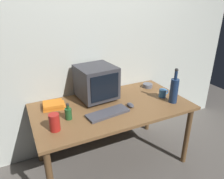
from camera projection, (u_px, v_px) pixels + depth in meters
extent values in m
plane|color=#56514C|center=(112.00, 160.00, 2.48)|extent=(6.00, 6.00, 0.00)
cube|color=beige|center=(93.00, 46.00, 2.38)|extent=(4.00, 0.08, 2.50)
cube|color=brown|center=(112.00, 107.00, 2.19)|extent=(1.60, 0.86, 0.03)
cylinder|color=brown|center=(187.00, 136.00, 2.33)|extent=(0.06, 0.06, 0.69)
cylinder|color=brown|center=(37.00, 135.00, 2.35)|extent=(0.06, 0.06, 0.69)
cylinder|color=brown|center=(148.00, 108.00, 2.94)|extent=(0.06, 0.06, 0.69)
cube|color=#333338|center=(97.00, 97.00, 2.33)|extent=(0.30, 0.26, 0.03)
cube|color=#333338|center=(96.00, 82.00, 2.26)|extent=(0.41, 0.41, 0.34)
cube|color=black|center=(105.00, 88.00, 2.11)|extent=(0.31, 0.04, 0.27)
cube|color=#3F3F47|center=(108.00, 113.00, 2.02)|extent=(0.44, 0.20, 0.02)
ellipsoid|color=#3F3F47|center=(130.00, 105.00, 2.16)|extent=(0.06, 0.10, 0.04)
cylinder|color=navy|center=(174.00, 91.00, 2.21)|extent=(0.09, 0.09, 0.26)
cylinder|color=navy|center=(176.00, 75.00, 2.14)|extent=(0.03, 0.03, 0.09)
sphere|color=#262626|center=(177.00, 70.00, 2.12)|extent=(0.04, 0.04, 0.04)
cylinder|color=#1E4C23|center=(68.00, 114.00, 1.93)|extent=(0.06, 0.06, 0.10)
cylinder|color=#1E4C23|center=(68.00, 107.00, 1.90)|extent=(0.02, 0.02, 0.04)
sphere|color=#262626|center=(67.00, 104.00, 1.89)|extent=(0.03, 0.03, 0.03)
cube|color=orange|center=(54.00, 106.00, 2.14)|extent=(0.23, 0.18, 0.03)
cube|color=orange|center=(53.00, 104.00, 2.12)|extent=(0.21, 0.19, 0.03)
cylinder|color=#3370B2|center=(163.00, 93.00, 2.36)|extent=(0.08, 0.08, 0.09)
torus|color=#3370B2|center=(166.00, 92.00, 2.38)|extent=(0.06, 0.01, 0.06)
cylinder|color=#595B66|center=(148.00, 85.00, 2.63)|extent=(0.12, 0.12, 0.04)
cylinder|color=#A51E19|center=(54.00, 122.00, 1.75)|extent=(0.09, 0.09, 0.15)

